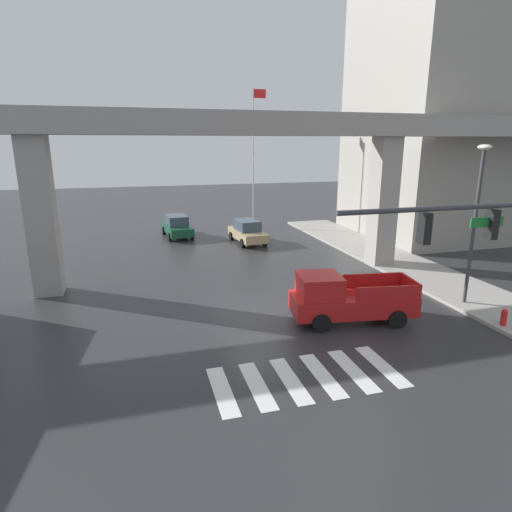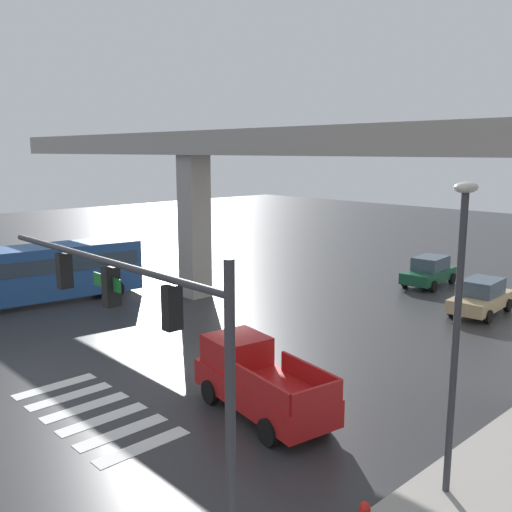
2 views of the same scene
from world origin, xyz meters
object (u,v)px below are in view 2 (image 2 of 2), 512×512
pickup_truck (257,380)px  city_bus (36,271)px  street_lamp_near_corner (458,306)px  sedan_tan (481,297)px  traffic_signal_mast (142,323)px  sedan_dark_green (430,271)px

pickup_truck → city_bus: (-17.07, 0.24, 0.73)m
pickup_truck → street_lamp_near_corner: bearing=1.4°
sedan_tan → street_lamp_near_corner: street_lamp_near_corner is taller
sedan_tan → traffic_signal_mast: bearing=-82.4°
city_bus → sedan_tan: size_ratio=2.49×
city_bus → sedan_tan: 22.60m
sedan_tan → pickup_truck: bearing=-89.1°
traffic_signal_mast → sedan_tan: bearing=97.6°
pickup_truck → city_bus: bearing=179.2°
sedan_dark_green → street_lamp_near_corner: bearing=-58.9°
city_bus → sedan_dark_green: bearing=57.3°
pickup_truck → sedan_dark_green: size_ratio=1.20×
sedan_tan → sedan_dark_green: (-4.88, 3.58, 0.00)m
pickup_truck → sedan_dark_green: 19.55m
pickup_truck → traffic_signal_mast: 7.06m
sedan_tan → street_lamp_near_corner: (6.43, -15.13, 3.70)m
city_bus → traffic_signal_mast: size_ratio=1.27×
traffic_signal_mast → street_lamp_near_corner: 6.74m
sedan_dark_green → traffic_signal_mast: size_ratio=0.51×
sedan_dark_green → traffic_signal_mast: (7.67, -24.39, 3.71)m
sedan_dark_green → street_lamp_near_corner: (11.31, -18.72, 3.70)m
sedan_dark_green → street_lamp_near_corner: street_lamp_near_corner is taller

